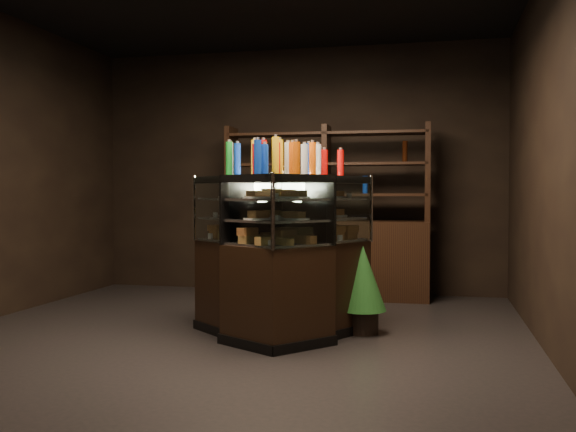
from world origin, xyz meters
name	(u,v)px	position (x,y,z in m)	size (l,w,h in m)	color
ground	(237,333)	(0.00, 0.00, 0.00)	(5.00, 5.00, 0.00)	black
room_shell	(236,109)	(0.00, 0.00, 1.94)	(5.02, 5.02, 3.01)	black
display_case	(280,282)	(0.40, -0.04, 0.46)	(1.59, 1.40, 1.37)	black
food_display	(280,215)	(0.40, -0.05, 1.04)	(1.19, 1.08, 0.43)	#CC9149
bottles_top	(280,159)	(0.40, -0.04, 1.50)	(1.02, 0.94, 0.30)	#0F38B2
potted_conifer	(363,277)	(1.07, 0.24, 0.50)	(0.41, 0.41, 0.87)	black
back_shelving	(326,246)	(0.44, 2.05, 0.61)	(2.36, 0.47, 2.00)	black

